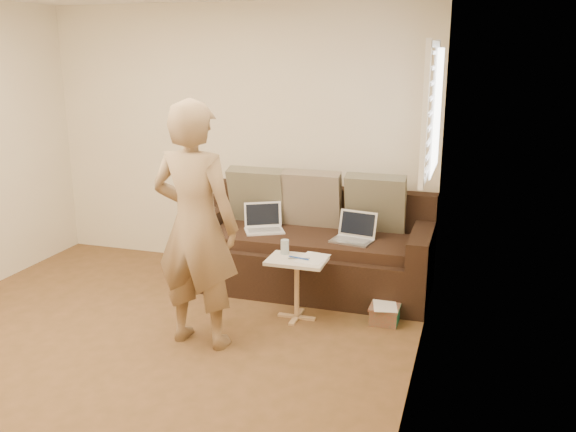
{
  "coord_description": "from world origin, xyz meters",
  "views": [
    {
      "loc": [
        2.32,
        -3.45,
        2.17
      ],
      "look_at": [
        0.8,
        1.4,
        0.78
      ],
      "focal_mm": 38.37,
      "sensor_mm": 36.0,
      "label": 1
    }
  ],
  "objects": [
    {
      "name": "person",
      "position": [
        0.39,
        0.44,
        0.92
      ],
      "size": [
        0.7,
        0.5,
        1.85
      ],
      "primitive_type": "imported",
      "rotation": [
        0.0,
        0.0,
        3.07
      ],
      "color": "olive",
      "rests_on": "ground"
    },
    {
      "name": "pillow_right",
      "position": [
        1.45,
        2.02,
        0.79
      ],
      "size": [
        0.55,
        0.28,
        0.57
      ],
      "primitive_type": null,
      "rotation": [
        0.26,
        0.0,
        0.0
      ],
      "color": "brown",
      "rests_on": "sofa"
    },
    {
      "name": "side_table",
      "position": [
        0.98,
        1.07,
        0.26
      ],
      "size": [
        0.47,
        0.33,
        0.52
      ],
      "primitive_type": null,
      "color": "silver",
      "rests_on": "ground"
    },
    {
      "name": "laptop_white",
      "position": [
        0.47,
        1.72,
        0.52
      ],
      "size": [
        0.43,
        0.39,
        0.26
      ],
      "primitive_type": null,
      "rotation": [
        0.0,
        0.0,
        0.49
      ],
      "color": "white",
      "rests_on": "sofa"
    },
    {
      "name": "wall_right",
      "position": [
        2.0,
        0.0,
        1.3
      ],
      "size": [
        0.0,
        4.5,
        4.5
      ],
      "primitive_type": "plane",
      "rotation": [
        1.57,
        0.0,
        -1.57
      ],
      "color": "beige",
      "rests_on": "ground"
    },
    {
      "name": "drinking_glass",
      "position": [
        0.85,
        1.16,
        0.58
      ],
      "size": [
        0.07,
        0.07,
        0.12
      ],
      "primitive_type": null,
      "color": "silver",
      "rests_on": "side_table"
    },
    {
      "name": "striped_box",
      "position": [
        1.69,
        1.2,
        0.08
      ],
      "size": [
        0.24,
        0.24,
        0.15
      ],
      "primitive_type": null,
      "color": "red",
      "rests_on": "ground"
    },
    {
      "name": "scissors",
      "position": [
        1.0,
        1.07,
        0.53
      ],
      "size": [
        0.2,
        0.14,
        0.02
      ],
      "primitive_type": null,
      "rotation": [
        0.0,
        0.0,
        -0.24
      ],
      "color": "silver",
      "rests_on": "side_table"
    },
    {
      "name": "floor",
      "position": [
        0.0,
        0.0,
        0.0
      ],
      "size": [
        4.5,
        4.5,
        0.0
      ],
      "primitive_type": "plane",
      "color": "brown",
      "rests_on": "ground"
    },
    {
      "name": "pillow_mid",
      "position": [
        0.85,
        2.01,
        0.79
      ],
      "size": [
        0.55,
        0.27,
        0.57
      ],
      "primitive_type": null,
      "rotation": [
        0.24,
        0.0,
        0.0
      ],
      "color": "#726552",
      "rests_on": "sofa"
    },
    {
      "name": "wall_back",
      "position": [
        0.0,
        2.25,
        1.3
      ],
      "size": [
        4.0,
        0.0,
        4.0
      ],
      "primitive_type": "plane",
      "rotation": [
        1.57,
        0.0,
        0.0
      ],
      "color": "beige",
      "rests_on": "ground"
    },
    {
      "name": "pillow_left",
      "position": [
        0.3,
        2.01,
        0.79
      ],
      "size": [
        0.55,
        0.29,
        0.57
      ],
      "primitive_type": null,
      "rotation": [
        0.28,
        0.0,
        0.0
      ],
      "color": "brown",
      "rests_on": "sofa"
    },
    {
      "name": "paper_on_table",
      "position": [
        1.1,
        1.11,
        0.52
      ],
      "size": [
        0.25,
        0.33,
        0.0
      ],
      "primitive_type": null,
      "rotation": [
        0.0,
        0.0,
        -0.14
      ],
      "color": "white",
      "rests_on": "side_table"
    },
    {
      "name": "sofa",
      "position": [
        0.9,
        1.77,
        0.42
      ],
      "size": [
        2.2,
        0.95,
        0.85
      ],
      "primitive_type": null,
      "color": "black",
      "rests_on": "ground"
    },
    {
      "name": "window_blinds",
      "position": [
        1.95,
        1.5,
        1.7
      ],
      "size": [
        0.12,
        0.88,
        1.08
      ],
      "primitive_type": null,
      "color": "white",
      "rests_on": "wall_right"
    },
    {
      "name": "laptop_silver",
      "position": [
        1.31,
        1.66,
        0.52
      ],
      "size": [
        0.39,
        0.31,
        0.23
      ],
      "primitive_type": null,
      "rotation": [
        0.0,
        0.0,
        -0.18
      ],
      "color": "#B7BABC",
      "rests_on": "sofa"
    }
  ]
}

